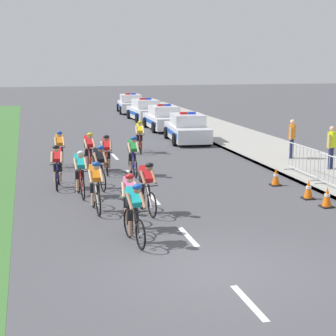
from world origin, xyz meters
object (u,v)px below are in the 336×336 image
cyclist_tenth (107,153)px  cyclist_twelfth (140,136)px  cyclist_lead (134,212)px  cyclist_eighth (133,155)px  cyclist_third (147,187)px  traffic_cone_near (308,189)px  cyclist_fourth (95,185)px  police_car_second (164,119)px  cyclist_eleventh (89,150)px  traffic_cone_mid (327,197)px  crowd_barrier_rear (303,161)px  traffic_cone_far (276,177)px  spectator_middle (292,136)px  spectator_closest (331,144)px  cyclist_ninth (60,148)px  police_car_nearest (187,129)px  cyclist_sixth (99,166)px  police_car_furthest (130,104)px  cyclist_fifth (80,172)px  cyclist_seventh (57,165)px  cyclist_second (129,200)px  police_car_third (145,111)px

cyclist_tenth → cyclist_twelfth: (2.18, 4.47, 0.00)m
cyclist_lead → cyclist_eighth: size_ratio=1.00×
cyclist_third → traffic_cone_near: (5.29, 0.43, -0.48)m
cyclist_fourth → police_car_second: police_car_second is taller
cyclist_eleventh → traffic_cone_mid: bearing=-50.1°
crowd_barrier_rear → traffic_cone_near: crowd_barrier_rear is taller
cyclist_eleventh → traffic_cone_far: cyclist_eleventh is taller
spectator_middle → spectator_closest: bearing=-81.2°
cyclist_ninth → police_car_nearest: bearing=39.4°
cyclist_eighth → cyclist_eleventh: 2.08m
cyclist_eighth → crowd_barrier_rear: size_ratio=0.74×
traffic_cone_near → spectator_middle: bearing=68.4°
cyclist_ninth → crowd_barrier_rear: bearing=-26.2°
cyclist_lead → crowd_barrier_rear: cyclist_lead is taller
cyclist_sixth → cyclist_ninth: size_ratio=1.00×
cyclist_twelfth → police_car_furthest: (3.12, 19.63, -0.11)m
cyclist_fifth → crowd_barrier_rear: (8.24, 0.89, -0.14)m
spectator_middle → police_car_nearest: bearing=113.1°
cyclist_seventh → police_car_nearest: (7.27, 9.42, -0.11)m
cyclist_lead → traffic_cone_mid: 6.49m
cyclist_tenth → spectator_closest: (8.50, -1.83, 0.30)m
cyclist_eleventh → spectator_middle: bearing=-0.4°
cyclist_eighth → traffic_cone_mid: cyclist_eighth is taller
cyclist_seventh → cyclist_eleventh: 3.22m
cyclist_second → cyclist_tenth: (0.44, 7.40, 0.00)m
cyclist_second → cyclist_twelfth: size_ratio=1.00×
police_car_third → cyclist_second: bearing=-102.6°
cyclist_sixth → traffic_cone_mid: (6.25, -4.08, -0.48)m
cyclist_third → cyclist_sixth: same height
cyclist_fourth → cyclist_twelfth: size_ratio=1.00×
cyclist_eighth → traffic_cone_far: bearing=-32.8°
cyclist_third → police_car_second: size_ratio=0.39×
cyclist_fourth → police_car_nearest: bearing=63.5°
cyclist_second → cyclist_lead: bearing=-94.5°
police_car_third → cyclist_twelfth: bearing=-102.8°
cyclist_second → crowd_barrier_rear: (7.35, 4.78, -0.14)m
cyclist_third → spectator_middle: 10.33m
police_car_third → spectator_closest: spectator_closest is taller
cyclist_fifth → traffic_cone_mid: size_ratio=2.69×
cyclist_ninth → police_car_nearest: (6.98, 5.73, -0.11)m
traffic_cone_near → cyclist_tenth: bearing=135.0°
cyclist_eleventh → traffic_cone_mid: 9.72m
police_car_nearest → police_car_furthest: bearing=90.0°
cyclist_ninth → cyclist_twelfth: size_ratio=1.00×
spectator_middle → cyclist_seventh: bearing=-164.2°
cyclist_third → cyclist_eleventh: same height
police_car_nearest → spectator_closest: size_ratio=2.71×
cyclist_lead → police_car_nearest: size_ratio=0.38×
police_car_furthest → spectator_closest: bearing=-83.0°
traffic_cone_near → cyclist_fourth: bearing=179.3°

